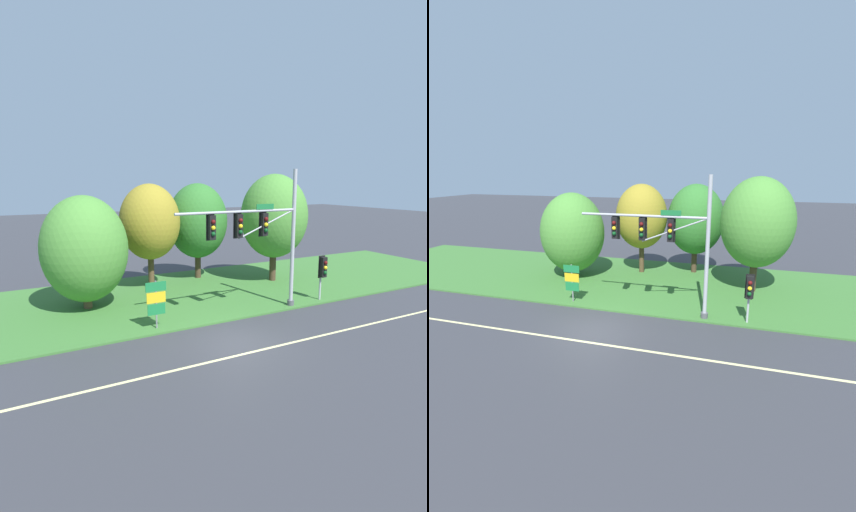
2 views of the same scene
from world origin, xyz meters
TOP-DOWN VIEW (x-y plane):
  - ground_plane at (0.00, 0.00)m, footprint 160.00×160.00m
  - lane_stripe at (0.00, -1.20)m, footprint 36.00×0.16m
  - grass_verge at (0.00, 8.25)m, footprint 48.00×11.50m
  - traffic_signal_mast at (3.21, 2.99)m, footprint 7.36×0.49m
  - pedestrian_signal_near_kerb at (7.66, 2.89)m, footprint 0.46×0.55m
  - route_sign_post at (-2.75, 3.15)m, footprint 1.05×0.08m
  - tree_nearest_road at (-5.11, 7.99)m, footprint 4.75×4.75m
  - tree_left_of_mast at (-0.45, 10.48)m, footprint 3.98×3.98m
  - tree_behind_signpost at (3.58, 11.61)m, footprint 4.34×4.34m
  - tree_mid_verge at (7.99, 8.32)m, footprint 4.71×4.71m

SIDE VIEW (x-z plane):
  - ground_plane at x=0.00m, z-range 0.00..0.00m
  - lane_stripe at x=0.00m, z-range 0.00..0.01m
  - grass_verge at x=0.00m, z-range 0.00..0.10m
  - route_sign_post at x=-2.75m, z-range 0.36..2.74m
  - pedestrian_signal_near_kerb at x=7.66m, z-range 0.66..3.38m
  - tree_nearest_road at x=-5.11m, z-range 0.30..6.66m
  - tree_behind_signpost at x=3.58m, z-range 0.84..7.78m
  - traffic_signal_mast at x=3.21m, z-range 0.63..8.38m
  - tree_left_of_mast at x=-0.45m, z-range 1.06..8.00m
  - tree_mid_verge at x=7.99m, z-range 0.93..8.52m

